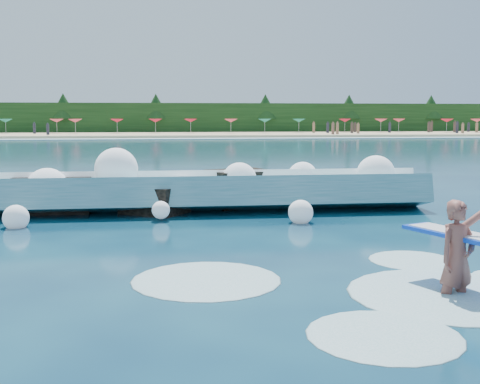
{
  "coord_description": "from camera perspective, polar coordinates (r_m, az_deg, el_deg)",
  "views": [
    {
      "loc": [
        -0.17,
        -10.87,
        2.83
      ],
      "look_at": [
        1.5,
        2.0,
        1.2
      ],
      "focal_mm": 45.0,
      "sensor_mm": 36.0,
      "label": 1
    }
  ],
  "objects": [
    {
      "name": "beach_umbrellas",
      "position": [
        90.57,
        -7.47,
        6.73
      ],
      "size": [
        111.89,
        6.06,
        0.5
      ],
      "color": "red",
      "rests_on": "ground"
    },
    {
      "name": "beachgoers",
      "position": [
        87.13,
        -8.65,
        5.97
      ],
      "size": [
        103.43,
        13.37,
        1.94
      ],
      "color": "#3F332D",
      "rests_on": "ground"
    },
    {
      "name": "rock_cluster",
      "position": [
        18.67,
        -9.23,
        -0.34
      ],
      "size": [
        8.03,
        3.28,
        1.33
      ],
      "color": "black",
      "rests_on": "ground"
    },
    {
      "name": "surf_foam",
      "position": [
        10.28,
        14.83,
        -9.06
      ],
      "size": [
        8.85,
        5.79,
        0.16
      ],
      "color": "silver",
      "rests_on": "ground"
    },
    {
      "name": "wet_band",
      "position": [
        77.92,
        -7.28,
        5.05
      ],
      "size": [
        140.0,
        5.0,
        0.08
      ],
      "primitive_type": "cube",
      "color": "silver",
      "rests_on": "ground"
    },
    {
      "name": "ground",
      "position": [
        11.23,
        -6.35,
        -7.48
      ],
      "size": [
        200.0,
        200.0,
        0.0
      ],
      "primitive_type": "plane",
      "color": "#07223C",
      "rests_on": "ground"
    },
    {
      "name": "treeline",
      "position": [
        98.87,
        -7.33,
        6.91
      ],
      "size": [
        140.0,
        4.0,
        5.0
      ],
      "primitive_type": "cube",
      "color": "black",
      "rests_on": "ground"
    },
    {
      "name": "beach",
      "position": [
        88.91,
        -7.3,
        5.41
      ],
      "size": [
        140.0,
        20.0,
        0.4
      ],
      "primitive_type": "cube",
      "color": "tan",
      "rests_on": "ground"
    },
    {
      "name": "breaking_wave",
      "position": [
        18.41,
        -9.24,
        -0.14
      ],
      "size": [
        17.23,
        2.72,
        1.49
      ],
      "color": "teal",
      "rests_on": "ground"
    },
    {
      "name": "surfer_with_board",
      "position": [
        10.09,
        20.2,
        -5.56
      ],
      "size": [
        1.46,
        3.0,
        1.86
      ],
      "color": "brown",
      "rests_on": "ground"
    },
    {
      "name": "wave_spray",
      "position": [
        18.31,
        -12.19,
        1.03
      ],
      "size": [
        15.24,
        4.06,
        1.99
      ],
      "color": "white",
      "rests_on": "ground"
    }
  ]
}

